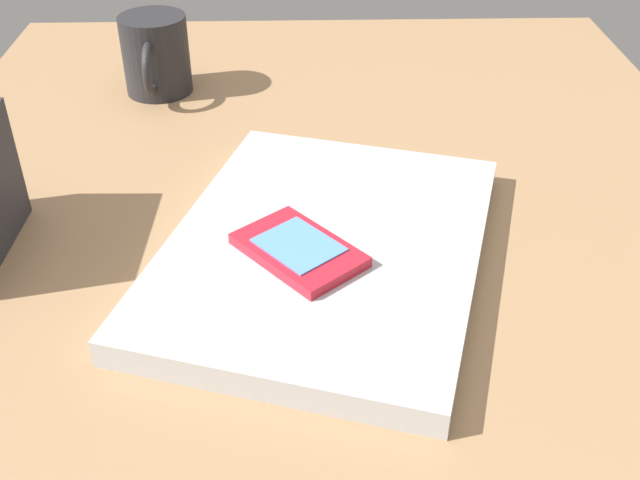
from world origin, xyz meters
The scene contains 4 objects.
desk_surface centered at (0.00, 0.00, 1.50)cm, with size 120.00×80.00×3.00cm, color #9E7751.
laptop_closed centered at (-2.26, -0.45, 4.11)cm, with size 32.17×24.19×2.23cm, color #B7BABC.
cell_phone_on_laptop centered at (0.21, -2.15, 5.70)cm, with size 11.45×11.04×1.01cm.
coffee_mug centered at (-35.88, -18.17, 7.42)cm, with size 10.86×7.56×8.84cm.
Camera 1 is at (47.99, -1.86, 40.16)cm, focal length 43.16 mm.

